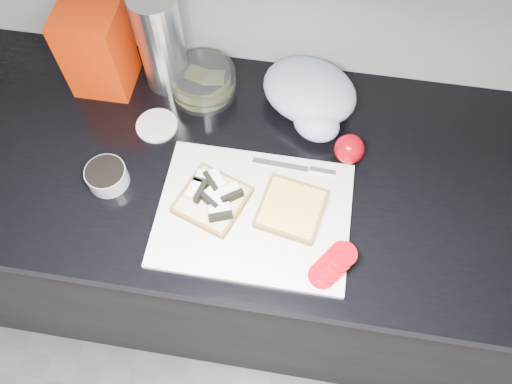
% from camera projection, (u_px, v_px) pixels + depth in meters
% --- Properties ---
extents(base_cabinet, '(3.50, 0.60, 0.86)m').
position_uv_depth(base_cabinet, '(226.00, 239.00, 1.53)').
color(base_cabinet, black).
rests_on(base_cabinet, ground).
extents(countertop, '(3.50, 0.64, 0.04)m').
position_uv_depth(countertop, '(215.00, 162.00, 1.13)').
color(countertop, black).
rests_on(countertop, base_cabinet).
extents(cutting_board, '(0.40, 0.30, 0.01)m').
position_uv_depth(cutting_board, '(254.00, 214.00, 1.04)').
color(cutting_board, silver).
rests_on(cutting_board, countertop).
extents(bread_left, '(0.17, 0.17, 0.04)m').
position_uv_depth(bread_left, '(213.00, 198.00, 1.04)').
color(bread_left, '#CDB690').
rests_on(bread_left, cutting_board).
extents(bread_right, '(0.15, 0.15, 0.02)m').
position_uv_depth(bread_right, '(291.00, 209.00, 1.03)').
color(bread_right, '#CDB690').
rests_on(bread_right, cutting_board).
extents(tomato_slices, '(0.11, 0.12, 0.02)m').
position_uv_depth(tomato_slices, '(333.00, 265.00, 0.97)').
color(tomato_slices, '#A1030E').
rests_on(tomato_slices, cutting_board).
extents(knife, '(0.18, 0.02, 0.01)m').
position_uv_depth(knife, '(304.00, 168.00, 1.09)').
color(knife, silver).
rests_on(knife, cutting_board).
extents(seed_tub, '(0.09, 0.09, 0.04)m').
position_uv_depth(seed_tub, '(107.00, 176.00, 1.07)').
color(seed_tub, '#939797').
rests_on(seed_tub, countertop).
extents(tub_lid, '(0.12, 0.12, 0.01)m').
position_uv_depth(tub_lid, '(157.00, 126.00, 1.15)').
color(tub_lid, silver).
rests_on(tub_lid, countertop).
extents(glass_bowl, '(0.16, 0.16, 0.06)m').
position_uv_depth(glass_bowl, '(203.00, 82.00, 1.18)').
color(glass_bowl, silver).
rests_on(glass_bowl, countertop).
extents(bread_bag, '(0.13, 0.12, 0.21)m').
position_uv_depth(bread_bag, '(97.00, 50.00, 1.13)').
color(bread_bag, red).
rests_on(bread_bag, countertop).
extents(steel_canister, '(0.10, 0.10, 0.25)m').
position_uv_depth(steel_canister, '(161.00, 42.00, 1.11)').
color(steel_canister, silver).
rests_on(steel_canister, countertop).
extents(grocery_bag, '(0.28, 0.27, 0.10)m').
position_uv_depth(grocery_bag, '(310.00, 95.00, 1.14)').
color(grocery_bag, silver).
rests_on(grocery_bag, countertop).
extents(whole_tomatoes, '(0.07, 0.07, 0.07)m').
position_uv_depth(whole_tomatoes, '(349.00, 149.00, 1.09)').
color(whole_tomatoes, '#A1030E').
rests_on(whole_tomatoes, countertop).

